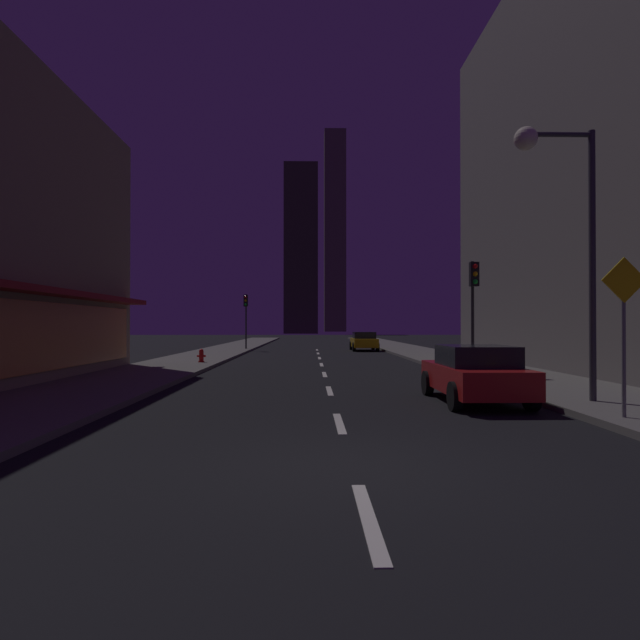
{
  "coord_description": "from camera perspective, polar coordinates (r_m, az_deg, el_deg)",
  "views": [
    {
      "loc": [
        -0.6,
        -7.37,
        1.96
      ],
      "look_at": [
        0.0,
        22.53,
        2.26
      ],
      "focal_mm": 29.75,
      "sensor_mm": 36.0,
      "label": 1
    }
  ],
  "objects": [
    {
      "name": "ground_plane",
      "position": [
        39.42,
        -0.28,
        -3.49
      ],
      "size": [
        78.0,
        136.0,
        0.1
      ],
      "primitive_type": "cube",
      "color": "black"
    },
    {
      "name": "traffic_light_near_right",
      "position": [
        20.48,
        16.2,
        2.9
      ],
      "size": [
        0.32,
        0.48,
        4.2
      ],
      "color": "#2D2D2D",
      "rests_on": "sidewalk_right"
    },
    {
      "name": "car_parked_far",
      "position": [
        40.92,
        4.75,
        -2.27
      ],
      "size": [
        1.98,
        4.24,
        1.45
      ],
      "color": "gold",
      "rests_on": "ground"
    },
    {
      "name": "pedestrian_crossing_sign",
      "position": [
        12.02,
        29.89,
        -0.23
      ],
      "size": [
        0.91,
        0.08,
        3.15
      ],
      "color": "slate",
      "rests_on": "sidewalk_right"
    },
    {
      "name": "skyscraper_distant_mid",
      "position": [
        166.94,
        1.62,
        9.49
      ],
      "size": [
        6.64,
        6.54,
        62.22
      ],
      "primitive_type": "cube",
      "color": "#5E5A47",
      "rests_on": "ground"
    },
    {
      "name": "skyscraper_distant_tall",
      "position": [
        126.61,
        -2.06,
        7.61
      ],
      "size": [
        7.94,
        6.61,
        39.91
      ],
      "primitive_type": "cube",
      "color": "#3C392D",
      "rests_on": "ground"
    },
    {
      "name": "sidewalk_right",
      "position": [
        40.14,
        9.78,
        -3.25
      ],
      "size": [
        4.0,
        76.0,
        0.15
      ],
      "primitive_type": "cube",
      "color": "#605E59",
      "rests_on": "ground"
    },
    {
      "name": "fire_hydrant_far_left",
      "position": [
        26.65,
        -12.65,
        -3.79
      ],
      "size": [
        0.42,
        0.3,
        0.65
      ],
      "color": "red",
      "rests_on": "sidewalk_left"
    },
    {
      "name": "street_lamp_right",
      "position": [
        14.25,
        24.25,
        12.06
      ],
      "size": [
        1.96,
        0.56,
        6.58
      ],
      "color": "#38383D",
      "rests_on": "sidewalk_right"
    },
    {
      "name": "sidewalk_left",
      "position": [
        39.93,
        -10.39,
        -3.26
      ],
      "size": [
        4.0,
        76.0,
        0.15
      ],
      "primitive_type": "cube",
      "color": "#605E59",
      "rests_on": "ground"
    },
    {
      "name": "traffic_light_far_left",
      "position": [
        41.18,
        -7.98,
        1.15
      ],
      "size": [
        0.32,
        0.48,
        4.2
      ],
      "color": "#2D2D2D",
      "rests_on": "sidewalk_left"
    },
    {
      "name": "lane_marking_center",
      "position": [
        23.65,
        0.31,
        -5.31
      ],
      "size": [
        0.16,
        38.6,
        0.01
      ],
      "color": "silver",
      "rests_on": "ground"
    },
    {
      "name": "car_parked_near",
      "position": [
        14.06,
        16.3,
        -5.52
      ],
      "size": [
        1.98,
        4.24,
        1.45
      ],
      "color": "#B21919",
      "rests_on": "ground"
    }
  ]
}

